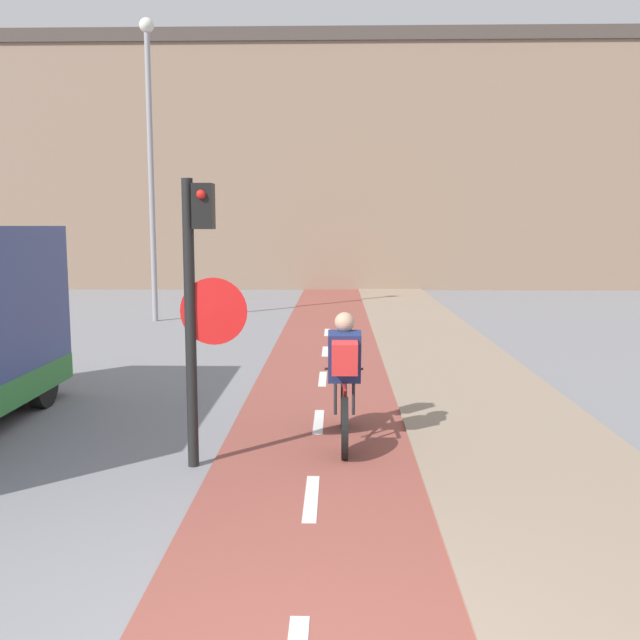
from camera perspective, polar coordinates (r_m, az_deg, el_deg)
building_row_background at (r=29.86m, az=0.97°, el=12.18°), size 60.00×5.20×9.70m
traffic_light_pole at (r=7.13m, az=-9.71°, el=2.37°), size 0.67×0.25×2.89m
street_lamp_far at (r=18.83m, az=-13.44°, el=13.70°), size 0.36×0.36×7.49m
cyclist_near at (r=7.92m, az=1.96°, el=-4.99°), size 0.46×1.76×1.49m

